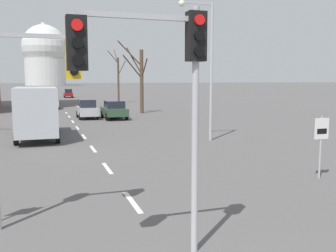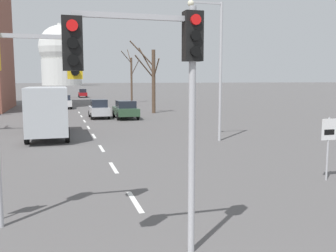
{
  "view_description": "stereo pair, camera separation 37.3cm",
  "coord_description": "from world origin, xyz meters",
  "px_view_note": "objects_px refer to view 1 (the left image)",
  "views": [
    {
      "loc": [
        -2.41,
        -3.02,
        3.6
      ],
      "look_at": [
        0.5,
        5.63,
        2.46
      ],
      "focal_mm": 40.0,
      "sensor_mm": 36.0,
      "label": 1
    },
    {
      "loc": [
        -2.05,
        -3.13,
        3.6
      ],
      "look_at": [
        0.5,
        5.63,
        2.46
      ],
      "focal_mm": 40.0,
      "sensor_mm": 36.0,
      "label": 2
    }
  ],
  "objects_px": {
    "sedan_mid_centre": "(87,109)",
    "sedan_far_left": "(44,94)",
    "traffic_signal_centre_tall": "(157,68)",
    "sedan_near_left": "(68,93)",
    "street_lamp_right": "(205,57)",
    "traffic_signal_near_left": "(21,75)",
    "sedan_far_right": "(48,99)",
    "sedan_distant_centre": "(114,110)",
    "speed_limit_sign": "(321,137)",
    "delivery_truck": "(37,111)",
    "sedan_near_right": "(50,102)"
  },
  "relations": [
    {
      "from": "sedan_near_right",
      "to": "delivery_truck",
      "type": "bearing_deg",
      "value": -92.96
    },
    {
      "from": "sedan_near_left",
      "to": "sedan_far_left",
      "type": "relative_size",
      "value": 1.12
    },
    {
      "from": "sedan_far_left",
      "to": "street_lamp_right",
      "type": "bearing_deg",
      "value": -81.32
    },
    {
      "from": "sedan_distant_centre",
      "to": "sedan_near_left",
      "type": "bearing_deg",
      "value": 91.62
    },
    {
      "from": "traffic_signal_near_left",
      "to": "speed_limit_sign",
      "type": "distance_m",
      "value": 10.28
    },
    {
      "from": "street_lamp_right",
      "to": "sedan_distant_centre",
      "type": "xyz_separation_m",
      "value": [
        -2.8,
        13.94,
        -4.06
      ]
    },
    {
      "from": "sedan_near_left",
      "to": "sedan_far_left",
      "type": "height_order",
      "value": "sedan_near_left"
    },
    {
      "from": "sedan_mid_centre",
      "to": "sedan_far_right",
      "type": "height_order",
      "value": "sedan_mid_centre"
    },
    {
      "from": "delivery_truck",
      "to": "sedan_near_right",
      "type": "bearing_deg",
      "value": 87.04
    },
    {
      "from": "traffic_signal_near_left",
      "to": "sedan_distant_centre",
      "type": "bearing_deg",
      "value": 74.76
    },
    {
      "from": "traffic_signal_centre_tall",
      "to": "speed_limit_sign",
      "type": "height_order",
      "value": "traffic_signal_centre_tall"
    },
    {
      "from": "traffic_signal_near_left",
      "to": "sedan_mid_centre",
      "type": "height_order",
      "value": "traffic_signal_near_left"
    },
    {
      "from": "sedan_mid_centre",
      "to": "delivery_truck",
      "type": "distance_m",
      "value": 11.86
    },
    {
      "from": "traffic_signal_near_left",
      "to": "sedan_near_right",
      "type": "relative_size",
      "value": 1.08
    },
    {
      "from": "traffic_signal_centre_tall",
      "to": "sedan_near_left",
      "type": "xyz_separation_m",
      "value": [
        2.86,
        70.72,
        -2.97
      ]
    },
    {
      "from": "traffic_signal_near_left",
      "to": "sedan_far_left",
      "type": "bearing_deg",
      "value": 89.24
    },
    {
      "from": "sedan_distant_centre",
      "to": "traffic_signal_near_left",
      "type": "bearing_deg",
      "value": -105.24
    },
    {
      "from": "speed_limit_sign",
      "to": "sedan_near_left",
      "type": "bearing_deg",
      "value": 93.87
    },
    {
      "from": "street_lamp_right",
      "to": "sedan_mid_centre",
      "type": "height_order",
      "value": "street_lamp_right"
    },
    {
      "from": "traffic_signal_centre_tall",
      "to": "sedan_far_right",
      "type": "relative_size",
      "value": 1.2
    },
    {
      "from": "traffic_signal_centre_tall",
      "to": "sedan_far_left",
      "type": "relative_size",
      "value": 1.32
    },
    {
      "from": "traffic_signal_centre_tall",
      "to": "speed_limit_sign",
      "type": "distance_m",
      "value": 8.68
    },
    {
      "from": "sedan_far_left",
      "to": "sedan_near_left",
      "type": "bearing_deg",
      "value": 16.18
    },
    {
      "from": "street_lamp_right",
      "to": "sedan_mid_centre",
      "type": "relative_size",
      "value": 2.03
    },
    {
      "from": "sedan_near_right",
      "to": "traffic_signal_centre_tall",
      "type": "bearing_deg",
      "value": -88.31
    },
    {
      "from": "traffic_signal_near_left",
      "to": "sedan_mid_centre",
      "type": "bearing_deg",
      "value": 80.37
    },
    {
      "from": "sedan_far_left",
      "to": "sedan_mid_centre",
      "type": "bearing_deg",
      "value": -85.16
    },
    {
      "from": "delivery_truck",
      "to": "sedan_near_left",
      "type": "bearing_deg",
      "value": 84.31
    },
    {
      "from": "sedan_mid_centre",
      "to": "speed_limit_sign",
      "type": "bearing_deg",
      "value": -77.05
    },
    {
      "from": "street_lamp_right",
      "to": "sedan_near_left",
      "type": "relative_size",
      "value": 1.87
    },
    {
      "from": "sedan_far_left",
      "to": "speed_limit_sign",
      "type": "bearing_deg",
      "value": -82.11
    },
    {
      "from": "traffic_signal_centre_tall",
      "to": "sedan_near_left",
      "type": "relative_size",
      "value": 1.18
    },
    {
      "from": "sedan_far_right",
      "to": "delivery_truck",
      "type": "xyz_separation_m",
      "value": [
        -1.1,
        -33.79,
        0.92
      ]
    },
    {
      "from": "sedan_mid_centre",
      "to": "sedan_far_left",
      "type": "bearing_deg",
      "value": 94.84
    },
    {
      "from": "speed_limit_sign",
      "to": "sedan_mid_centre",
      "type": "distance_m",
      "value": 24.96
    },
    {
      "from": "street_lamp_right",
      "to": "sedan_mid_centre",
      "type": "distance_m",
      "value": 16.49
    },
    {
      "from": "sedan_far_right",
      "to": "sedan_near_left",
      "type": "bearing_deg",
      "value": 77.88
    },
    {
      "from": "traffic_signal_centre_tall",
      "to": "delivery_truck",
      "type": "height_order",
      "value": "traffic_signal_centre_tall"
    },
    {
      "from": "street_lamp_right",
      "to": "sedan_far_left",
      "type": "height_order",
      "value": "street_lamp_right"
    },
    {
      "from": "sedan_far_right",
      "to": "sedan_far_left",
      "type": "bearing_deg",
      "value": 91.0
    },
    {
      "from": "traffic_signal_centre_tall",
      "to": "sedan_mid_centre",
      "type": "relative_size",
      "value": 1.28
    },
    {
      "from": "traffic_signal_near_left",
      "to": "sedan_distant_centre",
      "type": "distance_m",
      "value": 25.54
    },
    {
      "from": "sedan_mid_centre",
      "to": "sedan_far_right",
      "type": "relative_size",
      "value": 0.94
    },
    {
      "from": "sedan_mid_centre",
      "to": "sedan_distant_centre",
      "type": "height_order",
      "value": "sedan_mid_centre"
    },
    {
      "from": "traffic_signal_near_left",
      "to": "sedan_near_right",
      "type": "height_order",
      "value": "traffic_signal_near_left"
    },
    {
      "from": "traffic_signal_near_left",
      "to": "sedan_distant_centre",
      "type": "xyz_separation_m",
      "value": [
        6.67,
        24.49,
        -2.84
      ]
    },
    {
      "from": "sedan_near_left",
      "to": "delivery_truck",
      "type": "distance_m",
      "value": 53.76
    },
    {
      "from": "speed_limit_sign",
      "to": "delivery_truck",
      "type": "height_order",
      "value": "delivery_truck"
    },
    {
      "from": "speed_limit_sign",
      "to": "sedan_near_right",
      "type": "relative_size",
      "value": 0.5
    },
    {
      "from": "sedan_near_right",
      "to": "delivery_truck",
      "type": "relative_size",
      "value": 0.63
    }
  ]
}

